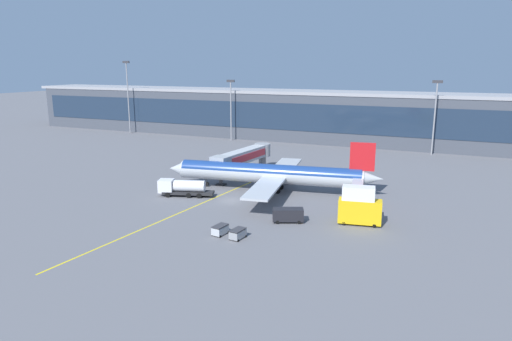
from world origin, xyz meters
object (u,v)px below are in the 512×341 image
baggage_cart_1 (238,234)px  crew_van (287,214)px  catering_lift (359,206)px  baggage_cart_0 (220,230)px  fuel_tanker (182,187)px  main_airliner (270,174)px

baggage_cart_1 → crew_van: bearing=67.1°
crew_van → catering_lift: size_ratio=0.76×
baggage_cart_0 → baggage_cart_1: (3.17, -0.42, 0.00)m
crew_van → fuel_tanker: bearing=165.7°
catering_lift → baggage_cart_0: size_ratio=2.52×
catering_lift → fuel_tanker: bearing=176.0°
main_airliner → fuel_tanker: 17.88m
catering_lift → baggage_cart_1: size_ratio=2.52×
catering_lift → baggage_cart_1: catering_lift is taller
crew_van → baggage_cart_1: 10.77m
fuel_tanker → baggage_cart_0: fuel_tanker is taller
baggage_cart_0 → baggage_cart_1: 3.20m
baggage_cart_0 → baggage_cart_1: same height
main_airliner → baggage_cart_1: (5.52, -26.54, -2.84)m
crew_van → baggage_cart_0: bearing=-127.8°
main_airliner → baggage_cart_1: bearing=-78.2°
baggage_cart_0 → fuel_tanker: bearing=136.9°
crew_van → baggage_cart_0: crew_van is taller
fuel_tanker → crew_van: fuel_tanker is taller
main_airliner → crew_van: bearing=-59.7°
fuel_tanker → catering_lift: catering_lift is taller
fuel_tanker → crew_van: (24.10, -6.16, -0.43)m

